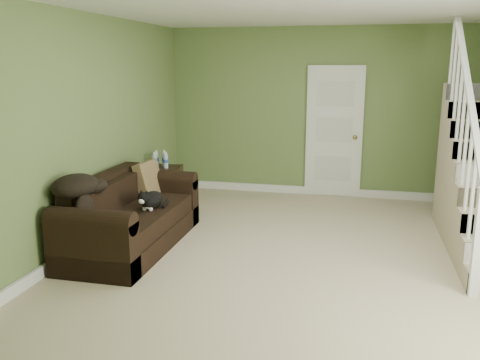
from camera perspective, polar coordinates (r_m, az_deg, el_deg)
The scene contains 14 objects.
floor at distance 5.62m, azimuth 7.60°, elevation -8.48°, with size 5.00×5.50×0.01m, color tan.
ceiling at distance 5.27m, azimuth 8.49°, elevation 18.88°, with size 5.00×5.50×0.01m, color white.
wall_back at distance 8.02m, azimuth 9.90°, elevation 7.43°, with size 5.00×0.04×2.60m, color olive.
wall_front at distance 2.62m, azimuth 2.29°, elevation -3.51°, with size 5.00×0.04×2.60m, color olive.
wall_left at distance 6.05m, azimuth -16.36°, elevation 5.37°, with size 0.04×5.50×2.60m, color olive.
baseboard_back at distance 8.19m, azimuth 9.56°, elevation -1.25°, with size 5.00×0.04×0.12m, color white.
baseboard_left at distance 6.31m, azimuth -15.41°, elevation -5.86°, with size 0.04×5.50×0.12m, color white.
door at distance 8.00m, azimuth 10.52°, elevation 5.27°, with size 0.86×0.12×2.02m.
sofa at distance 5.92m, azimuth -12.30°, elevation -4.38°, with size 0.89×2.07×0.82m.
side_table at distance 7.34m, azimuth -8.70°, elevation -0.84°, with size 0.56×0.56×0.84m.
cat at distance 5.80m, azimuth -9.95°, elevation -2.24°, with size 0.25×0.54×0.26m.
banana at distance 5.53m, azimuth -12.94°, elevation -3.89°, with size 0.06×0.20×0.06m, color gold.
throw_pillow at distance 6.46m, azimuth -10.20°, elevation 0.02°, with size 0.12×0.46×0.46m, color #442F1B.
throw_blanket at distance 5.36m, azimuth -18.01°, elevation -0.61°, with size 0.42×0.55×0.23m, color black.
Camera 1 is at (0.47, -5.22, 2.04)m, focal length 38.00 mm.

